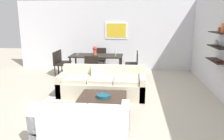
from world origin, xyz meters
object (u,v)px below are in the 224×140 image
loveseat_white (83,125)px  wine_glass_right_far (116,51)px  dining_chair_left_near (59,62)px  dining_chair_left_far (62,60)px  dining_chair_right_far (134,62)px  wine_glass_left_far (78,51)px  decorative_bowl (103,96)px  wine_glass_right_near (115,53)px  centerpiece_vase (95,50)px  dining_chair_foot (92,67)px  coffee_table (103,104)px  wine_glass_left_near (77,52)px  dining_table (97,57)px  dining_chair_head (100,58)px  sofa_beige (102,85)px  dining_chair_right_near (134,64)px

loveseat_white → wine_glass_right_far: 4.51m
dining_chair_left_near → dining_chair_left_far: size_ratio=1.00×
dining_chair_right_far → wine_glass_left_far: size_ratio=5.19×
decorative_bowl → wine_glass_left_far: (-1.38, 3.33, 0.46)m
dining_chair_right_far → wine_glass_left_far: wine_glass_left_far is taller
wine_glass_right_near → centerpiece_vase: (-0.74, 0.12, 0.06)m
wine_glass_left_far → centerpiece_vase: bearing=-8.1°
dining_chair_left_near → wine_glass_right_near: bearing=2.5°
dining_chair_right_far → dining_chair_foot: 1.68m
coffee_table → centerpiece_vase: centerpiece_vase is taller
wine_glass_left_near → centerpiece_vase: (0.62, 0.12, 0.06)m
dining_chair_left_near → wine_glass_left_far: bearing=25.0°
wine_glass_left_far → dining_chair_right_far: bearing=2.5°
dining_chair_right_far → dining_chair_left_far: bearing=180.0°
dining_table → wine_glass_left_far: wine_glass_left_far is taller
dining_chair_foot → dining_chair_left_far: bearing=142.2°
dining_chair_left_near → wine_glass_left_far: size_ratio=5.19×
dining_chair_head → sofa_beige: bearing=-80.3°
dining_chair_head → dining_chair_right_near: 1.68m
dining_chair_right_far → wine_glass_right_near: wine_glass_right_near is taller
coffee_table → centerpiece_vase: (-0.73, 3.18, 0.74)m
dining_chair_left_far → dining_chair_foot: same height
dining_chair_foot → wine_glass_right_far: (0.68, 0.94, 0.38)m
dining_chair_right_near → wine_glass_right_near: wine_glass_right_near is taller
wine_glass_right_near → wine_glass_left_near: bearing=180.0°
wine_glass_left_far → wine_glass_right_near: (1.37, -0.21, 0.00)m
loveseat_white → dining_chair_left_far: (-1.83, 4.56, 0.21)m
coffee_table → dining_chair_right_far: dining_chair_right_far is taller
dining_table → centerpiece_vase: bearing=163.3°
dining_chair_left_far → wine_glass_left_far: bearing=-7.7°
dining_chair_foot → wine_glass_right_near: size_ratio=5.23×
dining_table → decorative_bowl: bearing=-77.7°
dining_chair_head → dining_chair_foot: (0.00, -1.68, 0.00)m
sofa_beige → dining_chair_left_far: dining_chair_left_far is taller
loveseat_white → dining_chair_right_near: (0.83, 4.17, 0.21)m
dining_chair_left_far → wine_glass_left_near: size_ratio=5.00×
wine_glass_left_far → wine_glass_right_near: size_ratio=1.01×
dining_chair_left_near → dining_chair_left_far: same height
sofa_beige → dining_chair_right_far: dining_chair_right_far is taller
wine_glass_left_far → dining_chair_foot: bearing=-54.1°
wine_glass_left_near → wine_glass_right_near: size_ratio=1.05×
wine_glass_right_far → wine_glass_right_near: wine_glass_right_far is taller
dining_table → loveseat_white: bearing=-83.4°
dining_chair_right_near → wine_glass_left_near: size_ratio=5.00×
decorative_bowl → centerpiece_vase: size_ratio=1.00×
dining_chair_left_near → wine_glass_left_near: bearing=7.7°
dining_table → dining_chair_right_far: bearing=8.3°
sofa_beige → coffee_table: 1.11m
dining_chair_right_far → wine_glass_left_far: 2.05m
dining_chair_right_near → wine_glass_right_far: wine_glass_right_far is taller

